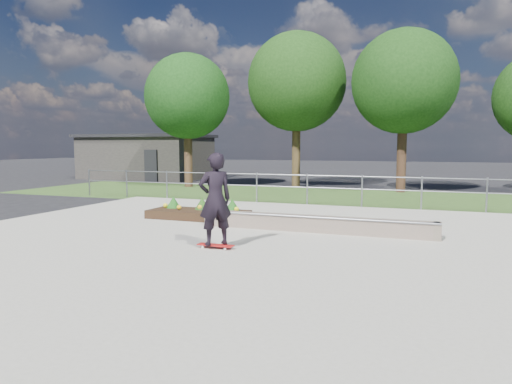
# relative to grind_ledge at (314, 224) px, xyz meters

# --- Properties ---
(ground) EXTENTS (120.00, 120.00, 0.00)m
(ground) POSITION_rel_grind_ledge_xyz_m (-1.49, -2.26, -0.26)
(ground) COLOR black
(ground) RESTS_ON ground
(grass_verge) EXTENTS (30.00, 8.00, 0.02)m
(grass_verge) POSITION_rel_grind_ledge_xyz_m (-1.49, 8.74, -0.25)
(grass_verge) COLOR #2E4B1E
(grass_verge) RESTS_ON ground
(concrete_slab) EXTENTS (15.00, 15.00, 0.06)m
(concrete_slab) POSITION_rel_grind_ledge_xyz_m (-1.49, -2.26, -0.23)
(concrete_slab) COLOR #9C998A
(concrete_slab) RESTS_ON ground
(fence) EXTENTS (20.06, 0.06, 1.20)m
(fence) POSITION_rel_grind_ledge_xyz_m (-1.49, 5.24, 0.51)
(fence) COLOR gray
(fence) RESTS_ON ground
(building) EXTENTS (8.40, 5.40, 3.00)m
(building) POSITION_rel_grind_ledge_xyz_m (-15.49, 15.74, 1.25)
(building) COLOR #2A2825
(building) RESTS_ON ground
(tree_far_left) EXTENTS (4.55, 4.55, 7.15)m
(tree_far_left) POSITION_rel_grind_ledge_xyz_m (-9.49, 10.74, 4.59)
(tree_far_left) COLOR #352215
(tree_far_left) RESTS_ON ground
(tree_mid_left) EXTENTS (5.25, 5.25, 8.25)m
(tree_mid_left) POSITION_rel_grind_ledge_xyz_m (-3.99, 12.74, 5.34)
(tree_mid_left) COLOR #372716
(tree_mid_left) RESTS_ON ground
(tree_mid_right) EXTENTS (4.90, 4.90, 7.70)m
(tree_mid_right) POSITION_rel_grind_ledge_xyz_m (1.51, 11.74, 4.97)
(tree_mid_right) COLOR black
(tree_mid_right) RESTS_ON ground
(grind_ledge) EXTENTS (6.00, 0.44, 0.43)m
(grind_ledge) POSITION_rel_grind_ledge_xyz_m (0.00, 0.00, 0.00)
(grind_ledge) COLOR #6B5A4F
(grind_ledge) RESTS_ON concrete_slab
(planter_bed) EXTENTS (3.00, 1.20, 0.61)m
(planter_bed) POSITION_rel_grind_ledge_xyz_m (-3.73, 0.91, -0.02)
(planter_bed) COLOR black
(planter_bed) RESTS_ON concrete_slab
(skateboarder) EXTENTS (0.84, 0.82, 2.03)m
(skateboarder) POSITION_rel_grind_ledge_xyz_m (-1.52, -2.60, 0.85)
(skateboarder) COLOR silver
(skateboarder) RESTS_ON concrete_slab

